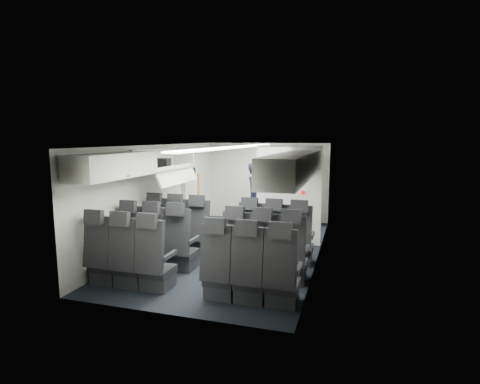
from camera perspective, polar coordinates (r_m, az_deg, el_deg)
The scene contains 14 objects.
cabin_shell at distance 7.61m, azimuth -0.87°, elevation -0.61°, with size 3.41×6.01×2.16m.
seat_row_front at distance 7.26m, azimuth -2.14°, elevation -6.87°, with size 3.33×0.56×1.24m.
seat_row_mid at distance 6.45m, azimuth -4.77°, elevation -8.86°, with size 3.33×0.56×1.24m.
seat_row_rear at distance 5.67m, azimuth -8.17°, elevation -11.39°, with size 3.33×0.56×1.24m.
overhead_bin_left_rear at distance 6.35m, azimuth -18.71°, elevation 3.86°, with size 0.53×1.80×0.40m.
overhead_bin_left_front_open at distance 7.87m, azimuth -11.53°, elevation 4.02°, with size 0.64×1.70×0.72m.
overhead_bin_right_rear at distance 5.25m, azimuth 7.09°, elevation 3.38°, with size 0.53×1.80×0.40m.
overhead_bin_right_front at distance 6.98m, azimuth 9.53°, elevation 4.55°, with size 0.53×1.70×0.40m.
bulkhead_partition at distance 8.16m, azimuth 7.42°, elevation -0.41°, with size 1.40×0.15×2.13m.
galley_unit at distance 10.06m, azimuth 9.03°, elevation 0.48°, with size 0.85×0.52×1.90m.
boarding_door at distance 9.65m, azimuth -7.36°, elevation 0.21°, with size 0.12×1.27×1.86m.
flight_attendant at distance 9.20m, azimuth 2.42°, elevation -0.75°, with size 0.62×0.41×1.71m, color black.
carry_on_bag at distance 7.69m, azimuth -12.02°, elevation 4.22°, with size 0.36×0.25×0.22m, color black.
papers at distance 9.08m, azimuth 3.51°, elevation 0.31°, with size 0.18×0.02×0.13m, color white.
Camera 1 is at (2.28, -7.16, 2.31)m, focal length 28.00 mm.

